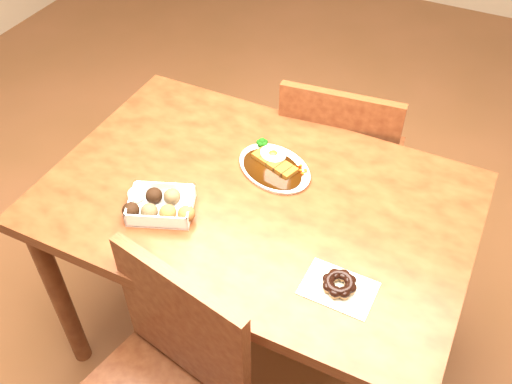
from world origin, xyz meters
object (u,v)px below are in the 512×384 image
at_px(chair_far, 339,163).
at_px(table, 256,220).
at_px(katsu_curry_plate, 274,165).
at_px(donut_box, 159,205).
at_px(pon_de_ring, 339,284).

bearing_deg(chair_far, table, 74.62).
height_order(table, chair_far, chair_far).
bearing_deg(katsu_curry_plate, table, -88.09).
relative_size(chair_far, katsu_curry_plate, 3.02).
relative_size(katsu_curry_plate, donut_box, 1.37).
relative_size(donut_box, pon_de_ring, 1.19).
relative_size(table, chair_far, 1.38).
bearing_deg(katsu_curry_plate, chair_far, 78.01).
height_order(katsu_curry_plate, donut_box, same).
distance_m(table, katsu_curry_plate, 0.17).
height_order(donut_box, pon_de_ring, donut_box).
bearing_deg(katsu_curry_plate, pon_de_ring, -45.37).
relative_size(chair_far, pon_de_ring, 4.91).
distance_m(table, donut_box, 0.30).
relative_size(katsu_curry_plate, pon_de_ring, 1.62).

